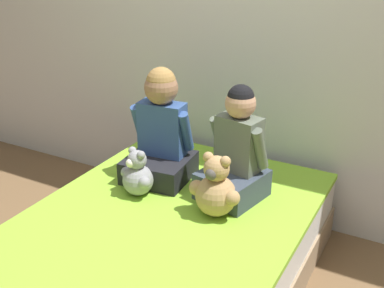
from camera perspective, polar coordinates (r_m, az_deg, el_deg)
name	(u,v)px	position (r m, az deg, el deg)	size (l,w,h in m)	color
wall_behind_bed	(247,19)	(2.94, 6.53, 14.53)	(8.00, 0.06, 2.50)	silver
bed	(152,265)	(2.45, -4.78, -14.12)	(1.32, 2.02, 0.42)	#997F60
child_on_left	(161,133)	(2.69, -3.73, 1.31)	(0.38, 0.37, 0.64)	black
child_on_right	(236,153)	(2.49, 5.25, -1.10)	(0.35, 0.37, 0.61)	#384251
teddy_bear_held_by_left_child	(137,175)	(2.57, -6.48, -3.72)	(0.21, 0.17, 0.26)	#939399
teddy_bear_held_by_right_child	(216,190)	(2.36, 2.84, -5.43)	(0.27, 0.21, 0.33)	tan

